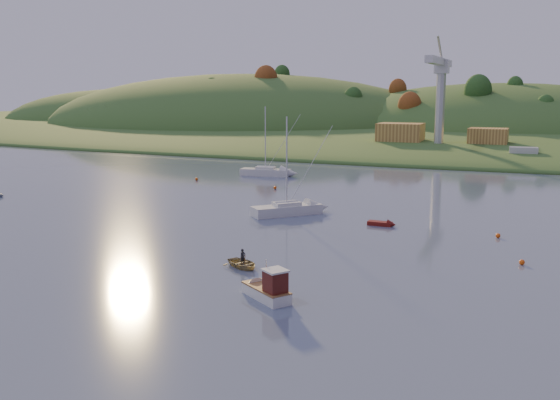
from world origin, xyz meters
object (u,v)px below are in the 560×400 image
at_px(fishing_boat, 264,288).
at_px(sailboat_near, 287,209).
at_px(canoe, 243,264).
at_px(sailboat_far, 266,171).
at_px(red_tender, 385,224).

distance_m(fishing_boat, sailboat_near, 31.62).
height_order(sailboat_near, canoe, sailboat_near).
height_order(sailboat_near, sailboat_far, sailboat_far).
xyz_separation_m(fishing_boat, canoe, (-5.01, 6.53, -0.38)).
distance_m(sailboat_near, canoe, 23.94).
bearing_deg(sailboat_far, canoe, -74.91).
relative_size(fishing_boat, sailboat_near, 0.44).
bearing_deg(sailboat_far, sailboat_near, -68.82).
bearing_deg(red_tender, canoe, -107.73).
bearing_deg(fishing_boat, canoe, -18.16).
height_order(sailboat_near, red_tender, sailboat_near).
bearing_deg(canoe, sailboat_far, 52.32).
xyz_separation_m(fishing_boat, red_tender, (2.47, 28.36, -0.53)).
bearing_deg(sailboat_far, fishing_boat, -73.11).
bearing_deg(sailboat_near, fishing_boat, -118.10).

